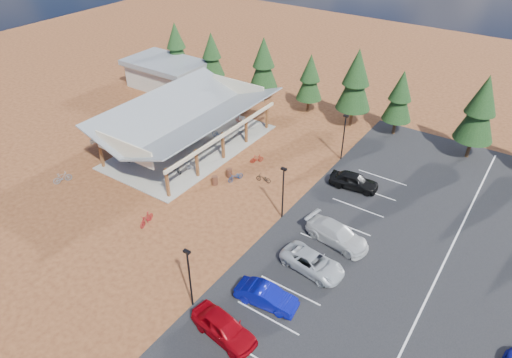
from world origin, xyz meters
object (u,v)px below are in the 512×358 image
lamp_post_2 (344,134)px  car_1 (267,296)px  bike_7 (239,120)px  bike_2 (185,132)px  trash_bin_1 (229,173)px  car_3 (337,234)px  bike_0 (124,158)px  car_0 (224,327)px  bike_5 (193,166)px  bike_4 (176,169)px  car_2 (313,263)px  bike_11 (146,219)px  bike_3 (227,114)px  bike_16 (263,178)px  outbuilding (166,74)px  bike_1 (180,140)px  trash_bin_0 (215,180)px  lamp_post_1 (283,190)px  bike_9 (62,178)px  bike_pavilion (188,115)px  bike_15 (257,159)px  car_4 (354,181)px  bike_14 (236,177)px  bike_6 (219,134)px  lamp_post_0 (189,275)px

lamp_post_2 → car_1: bearing=-78.6°
bike_7 → car_1: car_1 is taller
bike_2 → car_1: 26.37m
trash_bin_1 → car_3: car_3 is taller
bike_0 → car_0: bearing=-134.9°
bike_5 → car_1: bearing=-137.4°
bike_4 → car_2: bearing=-96.1°
bike_5 → car_2: car_2 is taller
bike_11 → lamp_post_2: bearing=53.7°
bike_4 → bike_3: bearing=21.8°
bike_16 → car_3: size_ratio=0.28×
outbuilding → bike_7: outbuilding is taller
bike_1 → car_1: 24.53m
trash_bin_0 → bike_3: size_ratio=0.60×
bike_1 → lamp_post_1: bearing=-98.5°
lamp_post_2 → bike_2: 18.19m
lamp_post_1 → trash_bin_1: bearing=161.9°
outbuilding → bike_7: bearing=-13.5°
bike_7 → bike_9: bearing=179.4°
trash_bin_0 → car_1: (12.36, -9.66, 0.33)m
bike_pavilion → bike_15: (7.97, 1.35, -3.37)m
bike_4 → car_1: (16.85, -9.00, 0.26)m
trash_bin_1 → car_4: size_ratio=0.19×
bike_1 → car_2: (21.52, -8.78, 0.15)m
bike_9 → bike_14: size_ratio=1.05×
bike_6 → car_2: (18.94, -12.52, 0.18)m
trash_bin_1 → bike_2: size_ratio=0.59×
car_2 → bike_7: bearing=55.8°
lamp_post_2 → bike_14: lamp_post_2 is taller
bike_11 → car_0: car_0 is taller
bike_1 → bike_5: bike_5 is taller
lamp_post_1 → bike_9: size_ratio=2.81×
bike_pavilion → bike_7: 8.11m
bike_pavilion → bike_6: (1.38, 3.30, -3.26)m
bike_2 → car_1: size_ratio=0.34×
lamp_post_1 → car_1: 10.18m
lamp_post_2 → bike_7: lamp_post_2 is taller
lamp_post_2 → bike_7: (-13.63, 0.31, -2.38)m
lamp_post_1 → car_1: lamp_post_1 is taller
lamp_post_0 → bike_9: (-20.68, 4.49, -2.43)m
bike_5 → bike_1: bearing=41.0°
outbuilding → car_3: 38.13m
lamp_post_1 → bike_9: lamp_post_1 is taller
bike_6 → car_0: size_ratio=0.36×
car_0 → car_1: 3.90m
bike_0 → car_2: size_ratio=0.32×
bike_15 → car_0: size_ratio=0.31×
trash_bin_0 → car_0: (11.55, -13.47, 0.42)m
bike_pavilion → car_2: bearing=-24.4°
bike_4 → bike_11: bike_11 is taller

